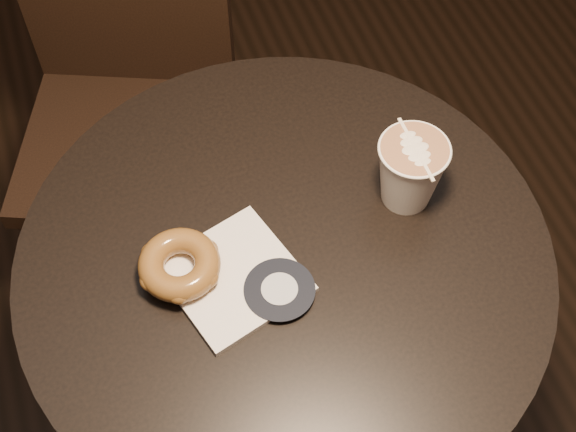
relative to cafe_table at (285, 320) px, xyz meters
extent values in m
cylinder|color=black|center=(0.00, 0.00, 0.18)|extent=(0.70, 0.70, 0.03)
cylinder|color=black|center=(0.00, 0.00, -0.18)|extent=(0.07, 0.07, 0.70)
cube|color=black|center=(-0.15, 0.51, -0.12)|extent=(0.50, 0.50, 0.04)
cylinder|color=black|center=(-0.36, 0.42, -0.33)|extent=(0.03, 0.03, 0.43)
cylinder|color=black|center=(-0.06, 0.29, -0.33)|extent=(0.03, 0.03, 0.43)
cylinder|color=black|center=(-0.24, 0.72, -0.33)|extent=(0.03, 0.03, 0.43)
cylinder|color=black|center=(0.07, 0.60, -0.33)|extent=(0.03, 0.03, 0.43)
cube|color=white|center=(-0.07, -0.02, 0.20)|extent=(0.19, 0.19, 0.01)
torus|color=brown|center=(-0.13, 0.01, 0.22)|extent=(0.10, 0.10, 0.03)
camera|label=1|loc=(-0.17, -0.50, 1.09)|focal=50.00mm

